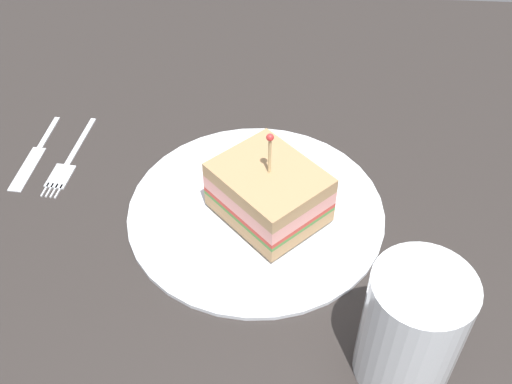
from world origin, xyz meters
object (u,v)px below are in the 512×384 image
object	(u,v)px
plate	(256,209)
drink_glass	(410,332)
fork	(67,164)
knife	(34,156)
sandwich_half_center	(269,192)

from	to	relation	value
plate	drink_glass	world-z (taller)	drink_glass
fork	knife	xyz separation A→B (cm)	(1.10, 3.97, -0.00)
drink_glass	knife	bearing A→B (deg)	58.82
sandwich_half_center	drink_glass	distance (cm)	19.51
plate	knife	distance (cm)	25.89
sandwich_half_center	drink_glass	world-z (taller)	drink_glass
drink_glass	fork	xyz separation A→B (cm)	(21.81, 33.89, -4.90)
plate	fork	distance (cm)	21.78
drink_glass	fork	world-z (taller)	drink_glass
drink_glass	knife	xyz separation A→B (cm)	(22.91, 37.86, -4.90)
sandwich_half_center	fork	bearing A→B (deg)	74.62
fork	drink_glass	bearing A→B (deg)	-122.76
plate	sandwich_half_center	distance (cm)	3.46
fork	knife	distance (cm)	4.12
sandwich_half_center	knife	distance (cm)	27.52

